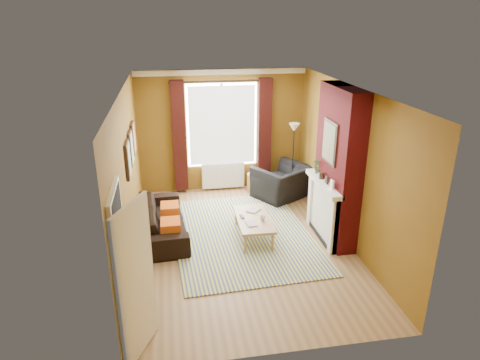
# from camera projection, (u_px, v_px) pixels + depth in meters

# --- Properties ---
(ground) EXTENTS (5.50, 5.50, 0.00)m
(ground) POSITION_uv_depth(u_px,v_px,m) (242.00, 243.00, 7.81)
(ground) COLOR olive
(ground) RESTS_ON ground
(room_walls) EXTENTS (3.82, 5.54, 2.83)m
(room_walls) POSITION_uv_depth(u_px,v_px,m) (275.00, 165.00, 7.66)
(room_walls) COLOR brown
(room_walls) RESTS_ON ground
(striped_rug) EXTENTS (2.70, 3.62, 0.02)m
(striped_rug) POSITION_uv_depth(u_px,v_px,m) (242.00, 234.00, 8.13)
(striped_rug) COLOR #364495
(striped_rug) RESTS_ON ground
(sofa) EXTENTS (0.94, 2.11, 0.60)m
(sofa) POSITION_uv_depth(u_px,v_px,m) (162.00, 220.00, 8.04)
(sofa) COLOR black
(sofa) RESTS_ON ground
(armchair) EXTENTS (1.50, 1.45, 0.74)m
(armchair) POSITION_uv_depth(u_px,v_px,m) (282.00, 182.00, 9.66)
(armchair) COLOR black
(armchair) RESTS_ON ground
(coffee_table) EXTENTS (0.63, 1.23, 0.41)m
(coffee_table) POSITION_uv_depth(u_px,v_px,m) (254.00, 220.00, 7.89)
(coffee_table) COLOR tan
(coffee_table) RESTS_ON ground
(wicker_stool) EXTENTS (0.46, 0.46, 0.44)m
(wicker_stool) POSITION_uv_depth(u_px,v_px,m) (255.00, 183.00, 10.04)
(wicker_stool) COLOR #9A6F42
(wicker_stool) RESTS_ON ground
(floor_lamp) EXTENTS (0.31, 0.31, 1.66)m
(floor_lamp) POSITION_uv_depth(u_px,v_px,m) (294.00, 139.00, 9.58)
(floor_lamp) COLOR black
(floor_lamp) RESTS_ON ground
(book_a) EXTENTS (0.20, 0.26, 0.02)m
(book_a) POSITION_uv_depth(u_px,v_px,m) (247.00, 224.00, 7.61)
(book_a) COLOR #999999
(book_a) RESTS_ON coffee_table
(book_b) EXTENTS (0.32, 0.32, 0.02)m
(book_b) POSITION_uv_depth(u_px,v_px,m) (249.00, 209.00, 8.22)
(book_b) COLOR #999999
(book_b) RESTS_ON coffee_table
(mug) EXTENTS (0.10, 0.10, 0.09)m
(mug) POSITION_uv_depth(u_px,v_px,m) (263.00, 218.00, 7.76)
(mug) COLOR #999999
(mug) RESTS_ON coffee_table
(tv_remote) EXTENTS (0.07, 0.17, 0.02)m
(tv_remote) POSITION_uv_depth(u_px,v_px,m) (242.00, 217.00, 7.90)
(tv_remote) COLOR #28282B
(tv_remote) RESTS_ON coffee_table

